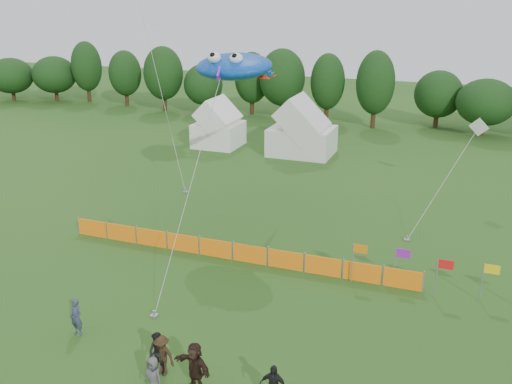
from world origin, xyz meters
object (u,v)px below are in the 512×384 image
(tent_left, at_px, (218,127))
(spectator_a, at_px, (76,317))
(tent_right, at_px, (302,132))
(spectator_e, at_px, (154,377))
(spectator_f, at_px, (195,366))
(spectator_c, at_px, (162,355))
(barrier_fence, at_px, (232,251))
(spectator_b, at_px, (158,354))
(stingray_kite, at_px, (236,66))

(tent_left, height_order, spectator_a, tent_left)
(tent_right, xyz_separation_m, spectator_e, (4.27, -33.09, -1.22))
(tent_right, bearing_deg, spectator_f, -80.35)
(tent_left, relative_size, spectator_c, 2.48)
(spectator_a, distance_m, spectator_e, 5.46)
(barrier_fence, bearing_deg, spectator_f, -74.29)
(spectator_b, bearing_deg, tent_left, 122.40)
(spectator_c, bearing_deg, spectator_f, -6.16)
(tent_right, relative_size, spectator_f, 2.97)
(spectator_b, height_order, spectator_e, spectator_b)
(spectator_b, distance_m, spectator_f, 1.70)
(spectator_a, height_order, spectator_b, spectator_b)
(barrier_fence, distance_m, spectator_f, 10.68)
(spectator_b, height_order, spectator_c, spectator_b)
(spectator_a, height_order, stingray_kite, stingray_kite)
(barrier_fence, distance_m, spectator_b, 10.07)
(spectator_c, relative_size, spectator_f, 0.88)
(tent_left, relative_size, tent_right, 0.74)
(spectator_e, xyz_separation_m, stingray_kite, (-3.48, 16.26, 8.89))
(spectator_a, relative_size, spectator_b, 0.96)
(tent_left, height_order, barrier_fence, tent_left)
(spectator_a, bearing_deg, spectator_c, 0.56)
(spectator_a, relative_size, spectator_f, 0.88)
(spectator_b, xyz_separation_m, spectator_f, (1.67, -0.29, 0.08))
(spectator_a, relative_size, stingray_kite, 0.09)
(spectator_b, relative_size, spectator_f, 0.92)
(spectator_b, bearing_deg, spectator_f, 2.19)
(tent_left, distance_m, spectator_f, 35.03)
(tent_left, bearing_deg, spectator_a, -76.49)
(spectator_f, relative_size, stingray_kite, 0.10)
(spectator_b, distance_m, spectator_c, 0.14)
(tent_right, bearing_deg, barrier_fence, -83.28)
(barrier_fence, bearing_deg, spectator_b, -83.04)
(tent_left, xyz_separation_m, stingray_kite, (8.94, -16.86, 7.83))
(spectator_a, bearing_deg, stingray_kite, 97.21)
(barrier_fence, height_order, spectator_b, spectator_b)
(barrier_fence, height_order, stingray_kite, stingray_kite)
(tent_right, xyz_separation_m, spectator_b, (3.81, -31.94, -1.13))
(spectator_c, xyz_separation_m, spectator_e, (0.33, -1.16, -0.05))
(spectator_f, bearing_deg, spectator_c, -171.15)
(stingray_kite, bearing_deg, spectator_b, -78.74)
(tent_right, relative_size, spectator_a, 3.36)
(tent_left, distance_m, tent_right, 8.14)
(tent_right, height_order, stingray_kite, stingray_kite)
(spectator_a, xyz_separation_m, spectator_e, (4.99, -2.22, -0.06))
(spectator_a, distance_m, spectator_b, 4.65)
(tent_right, distance_m, spectator_b, 32.18)
(spectator_b, distance_m, stingray_kite, 17.75)
(spectator_f, height_order, stingray_kite, stingray_kite)
(spectator_f, bearing_deg, tent_left, 132.61)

